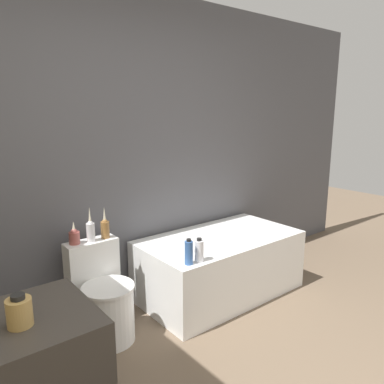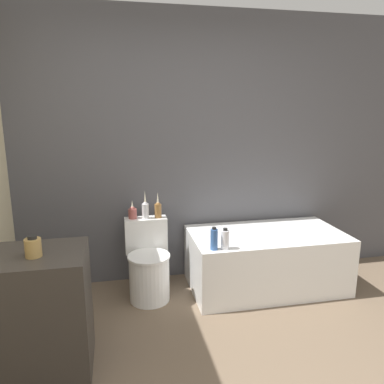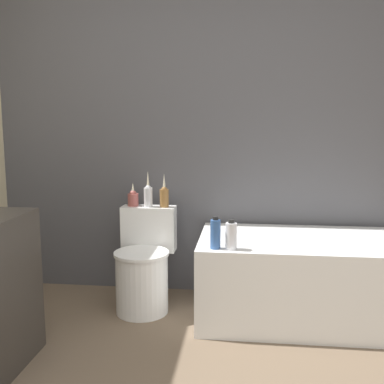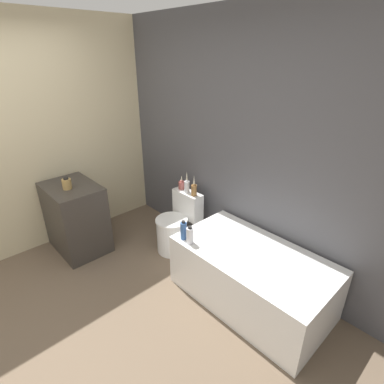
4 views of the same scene
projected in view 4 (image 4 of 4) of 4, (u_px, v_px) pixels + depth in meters
The scene contains 12 objects.
ground_plane at pixel (54, 343), 2.48m from camera, with size 12.00×12.00×0.00m, color brown.
wall_back_tiled at pixel (224, 144), 3.18m from camera, with size 6.40×0.06×2.60m.
wall_left_painted at pixel (51, 137), 3.45m from camera, with size 0.06×6.40×2.60m.
bathtub at pixel (251, 276), 2.82m from camera, with size 1.44×0.79×0.55m.
toilet at pixel (176, 227), 3.56m from camera, with size 0.39×0.52×0.70m.
vanity_counter at pixel (76, 218), 3.53m from camera, with size 0.72×0.52×0.82m.
soap_bottle_glass at pixel (67, 184), 3.26m from camera, with size 0.10×0.10×0.13m.
vase_gold at pixel (182, 184), 3.57m from camera, with size 0.08×0.08×0.17m.
vase_silver at pixel (187, 185), 3.47m from camera, with size 0.06×0.06×0.26m.
vase_bronze at pixel (194, 189), 3.39m from camera, with size 0.07×0.07×0.24m.
shampoo_bottle_tall at pixel (184, 230), 2.87m from camera, with size 0.06×0.06×0.20m.
shampoo_bottle_short at pixel (190, 235), 2.81m from camera, with size 0.07×0.07×0.18m.
Camera 4 is at (2.03, -0.32, 2.20)m, focal length 28.00 mm.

